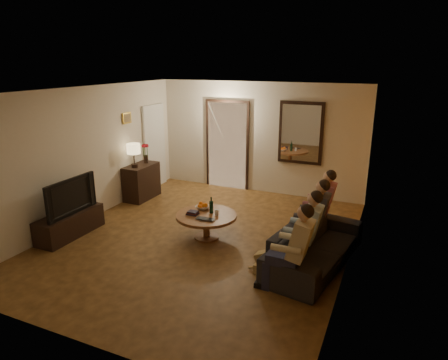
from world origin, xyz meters
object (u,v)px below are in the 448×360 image
at_px(dresser, 142,182).
at_px(person_c, 314,221).
at_px(coffee_table, 207,226).
at_px(table_lamp, 134,155).
at_px(person_a, 295,252).
at_px(wine_bottle, 211,205).
at_px(dog, 271,258).
at_px(bowl, 203,207).
at_px(tv_stand, 70,224).
at_px(sofa, 315,245).
at_px(person_b, 305,235).
at_px(tv, 67,196).
at_px(laptop, 204,220).
at_px(person_d, 321,208).

bearing_deg(dresser, person_c, -16.06).
bearing_deg(coffee_table, table_lamp, 154.42).
height_order(person_a, wine_bottle, person_a).
distance_m(dog, bowl, 1.92).
height_order(dresser, tv_stand, dresser).
relative_size(dog, wine_bottle, 1.81).
distance_m(sofa, coffee_table, 1.98).
bearing_deg(person_b, person_c, 90.00).
xyz_separation_m(person_b, wine_bottle, (-1.82, 0.58, 0.01)).
bearing_deg(person_c, wine_bottle, -179.22).
bearing_deg(tv, table_lamp, 0.00).
bearing_deg(laptop, person_b, -8.95).
xyz_separation_m(person_d, bowl, (-2.05, -0.50, -0.12)).
relative_size(sofa, person_a, 1.83).
distance_m(person_b, laptop, 1.78).
bearing_deg(person_c, sofa, -71.57).
relative_size(coffee_table, wine_bottle, 3.49).
bearing_deg(bowl, dog, -31.51).
bearing_deg(laptop, bowl, 116.62).
distance_m(dresser, wine_bottle, 2.67).
relative_size(dresser, person_b, 0.74).
bearing_deg(dresser, person_b, -23.33).
height_order(person_b, wine_bottle, person_b).
distance_m(coffee_table, bowl, 0.38).
relative_size(tv, person_b, 0.94).
distance_m(sofa, wine_bottle, 1.96).
height_order(person_c, person_d, same).
bearing_deg(tv_stand, person_c, 13.83).
distance_m(tv_stand, bowl, 2.43).
xyz_separation_m(table_lamp, tv_stand, (0.00, -2.01, -0.84)).
xyz_separation_m(person_b, bowl, (-2.05, 0.70, -0.12)).
xyz_separation_m(coffee_table, bowl, (-0.18, 0.22, 0.26)).
bearing_deg(sofa, wine_bottle, 91.73).
distance_m(person_c, bowl, 2.05).
bearing_deg(dog, coffee_table, 156.23).
bearing_deg(person_d, sofa, -83.66).
bearing_deg(sofa, laptop, 103.12).
relative_size(person_a, person_b, 1.00).
bearing_deg(coffee_table, dresser, 150.16).
distance_m(table_lamp, tv, 2.03).
bearing_deg(tv_stand, person_a, -2.34).
relative_size(table_lamp, person_a, 0.45).
relative_size(table_lamp, tv, 0.48).
height_order(tv_stand, person_c, person_c).
xyz_separation_m(sofa, wine_bottle, (-1.92, 0.28, 0.29)).
height_order(person_a, laptop, person_a).
distance_m(person_a, dog, 0.61).
relative_size(sofa, bowl, 8.45).
distance_m(tv, sofa, 4.36).
height_order(person_c, coffee_table, person_c).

